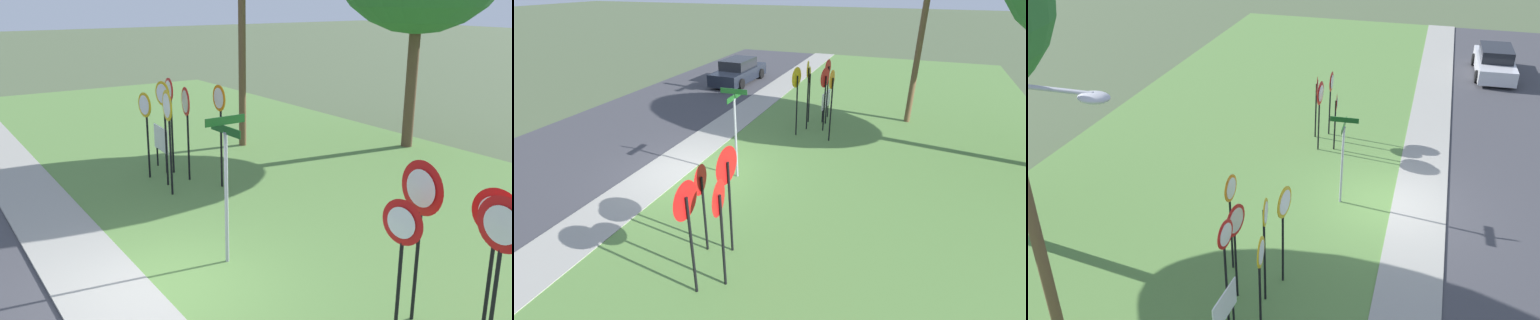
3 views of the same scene
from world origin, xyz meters
TOP-DOWN VIEW (x-y plane):
  - ground_plane at (0.00, 0.00)m, footprint 160.00×160.00m
  - road_asphalt at (0.00, -4.80)m, footprint 44.00×6.40m
  - sidewalk_strip at (0.00, -0.80)m, footprint 44.00×1.60m
  - grass_median at (0.00, 6.00)m, footprint 44.00×12.00m
  - stop_sign_near_left at (-5.90, 3.01)m, footprint 0.64×0.12m
  - stop_sign_near_right at (-4.99, 2.42)m, footprint 0.62×0.13m
  - stop_sign_far_left at (-5.07, 3.09)m, footprint 0.75×0.17m
  - stop_sign_far_center at (-4.24, 2.20)m, footprint 0.75×0.13m
  - stop_sign_far_right at (-5.85, 2.26)m, footprint 0.67×0.12m
  - stop_sign_center_tall at (-4.10, 3.57)m, footprint 0.67×0.10m
  - yield_sign_near_left at (4.38, 2.83)m, footprint 0.75×0.10m
  - yield_sign_near_right at (3.17, 2.39)m, footprint 0.67×0.13m
  - yield_sign_far_left at (4.00, 3.27)m, footprint 0.70×0.14m
  - yield_sign_far_right at (3.00, 2.94)m, footprint 0.83×0.12m
  - street_name_post at (-0.26, 1.54)m, footprint 0.96×0.82m
  - utility_pole at (-7.45, 6.13)m, footprint 2.10×2.23m
  - notice_board at (-6.39, 2.89)m, footprint 1.10×0.11m
  - parked_hatchback_near at (-11.14, -3.51)m, footprint 4.48×1.99m

SIDE VIEW (x-z plane):
  - ground_plane at x=0.00m, z-range 0.00..0.00m
  - road_asphalt at x=0.00m, z-range 0.00..0.01m
  - grass_median at x=0.00m, z-range 0.00..0.04m
  - sidewalk_strip at x=0.00m, z-range 0.00..0.06m
  - parked_hatchback_near at x=-11.14m, z-range -0.05..1.34m
  - notice_board at x=-6.39m, z-range 0.25..1.50m
  - yield_sign_near_right at x=3.17m, z-range 0.55..2.70m
  - street_name_post at x=-0.26m, z-range 0.32..3.12m
  - stop_sign_far_right at x=-5.85m, z-range 0.56..2.94m
  - yield_sign_far_left at x=4.00m, z-range 0.62..3.01m
  - yield_sign_near_left at x=4.38m, z-range 0.65..3.13m
  - stop_sign_far_left at x=-5.07m, z-range 0.63..3.17m
  - stop_sign_near_left at x=-5.90m, z-range 0.62..3.32m
  - yield_sign_far_right at x=3.00m, z-range 0.69..3.26m
  - stop_sign_center_tall at x=-4.10m, z-range 0.63..3.32m
  - stop_sign_far_center at x=-4.24m, z-range 0.66..3.32m
  - stop_sign_near_right at x=-4.99m, z-range 0.63..3.39m
  - utility_pole at x=-7.45m, z-range 0.38..8.57m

